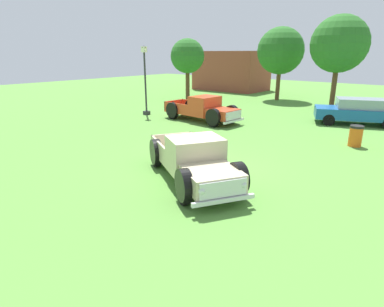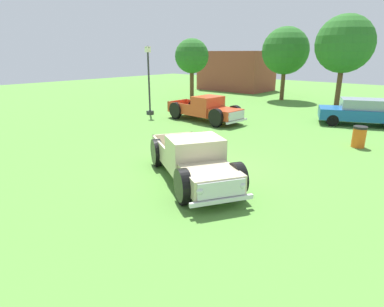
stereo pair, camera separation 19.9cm
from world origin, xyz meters
name	(u,v)px [view 1 (the left image)]	position (x,y,z in m)	size (l,w,h in m)	color
ground_plane	(200,171)	(0.00, 0.00, 0.00)	(80.00, 80.00, 0.00)	#548C38
pickup_truck_foreground	(196,162)	(0.61, -0.99, 0.72)	(5.14, 4.02, 1.51)	#C6B793
pickup_truck_behind_left	(205,110)	(-5.08, 6.98, 0.74)	(5.19, 2.30, 1.55)	#D14723
sedan_distant_a	(357,111)	(2.26, 12.06, 0.80)	(4.93, 3.50, 1.53)	#195699
lamp_post_near	(145,79)	(-9.61, 6.28, 2.36)	(0.36, 0.36, 4.52)	#2D2D33
trash_can	(356,136)	(3.44, 6.98, 0.48)	(0.59, 0.59, 0.95)	orange
oak_tree_east	(188,56)	(-12.21, 13.68, 3.76)	(2.95, 2.95, 5.26)	brown
oak_tree_west	(339,44)	(-0.51, 16.44, 4.63)	(3.98, 3.98, 6.64)	brown
oak_tree_center	(281,51)	(-5.98, 18.80, 4.21)	(3.99, 3.99, 6.22)	brown
brick_pavilion	(231,71)	(-13.71, 23.02, 2.12)	(7.52, 4.81, 4.24)	brown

